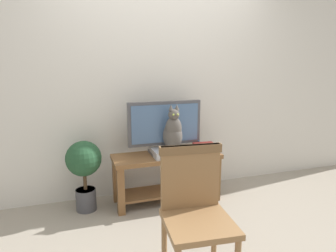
{
  "coord_description": "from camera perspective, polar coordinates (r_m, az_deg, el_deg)",
  "views": [
    {
      "loc": [
        -0.95,
        -2.4,
        1.49
      ],
      "look_at": [
        -0.01,
        0.48,
        0.85
      ],
      "focal_mm": 32.18,
      "sensor_mm": 36.0,
      "label": 1
    }
  ],
  "objects": [
    {
      "name": "cat",
      "position": [
        3.12,
        0.97,
        -1.12
      ],
      "size": [
        0.2,
        0.28,
        0.48
      ],
      "color": "#514C47",
      "rests_on": "media_box"
    },
    {
      "name": "media_box",
      "position": [
        3.19,
        0.86,
        -4.93
      ],
      "size": [
        0.43,
        0.28,
        0.07
      ],
      "color": "#ADADB2",
      "rests_on": "tv_stand"
    },
    {
      "name": "wooden_chair",
      "position": [
        2.09,
        5.13,
        -14.88
      ],
      "size": [
        0.48,
        0.48,
        0.94
      ],
      "color": "olive",
      "rests_on": "ground"
    },
    {
      "name": "ground_plane",
      "position": [
        2.98,
        3.2,
        -18.06
      ],
      "size": [
        12.0,
        12.0,
        0.0
      ],
      "primitive_type": "plane",
      "color": "gray"
    },
    {
      "name": "potted_plant",
      "position": [
        3.16,
        -15.61,
        -7.34
      ],
      "size": [
        0.36,
        0.36,
        0.73
      ],
      "color": "#47474C",
      "rests_on": "ground"
    },
    {
      "name": "book_stack",
      "position": [
        3.31,
        6.91,
        -4.09
      ],
      "size": [
        0.24,
        0.2,
        0.1
      ],
      "color": "#33477A",
      "rests_on": "tv_stand"
    },
    {
      "name": "tv_stand",
      "position": [
        3.28,
        -0.28,
        -8.28
      ],
      "size": [
        1.15,
        0.41,
        0.53
      ],
      "color": "brown",
      "rests_on": "ground"
    },
    {
      "name": "tv",
      "position": [
        3.2,
        -0.62,
        0.05
      ],
      "size": [
        0.8,
        0.2,
        0.56
      ],
      "color": "#4C4C51",
      "rests_on": "tv_stand"
    },
    {
      "name": "back_wall",
      "position": [
        3.45,
        -2.14,
        10.43
      ],
      "size": [
        7.0,
        0.12,
        2.8
      ],
      "primitive_type": "cube",
      "color": "silver",
      "rests_on": "ground"
    }
  ]
}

